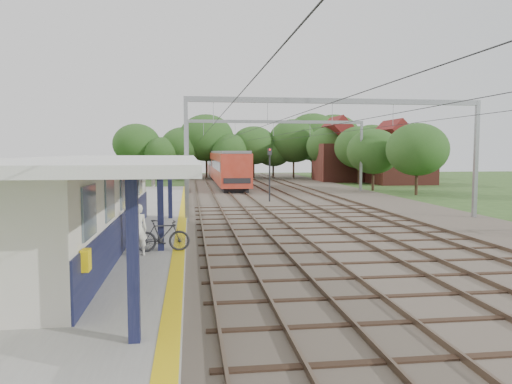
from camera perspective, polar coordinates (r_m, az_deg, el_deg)
ground at (r=14.06m, az=13.06°, el=-12.07°), size 160.00×160.00×0.00m
ballast_bed at (r=43.67m, az=4.11°, el=-0.55°), size 18.00×90.00×0.10m
platform at (r=27.00m, az=-13.23°, el=-3.64°), size 5.00×52.00×0.35m
yellow_stripe at (r=26.85m, az=-8.44°, el=-3.22°), size 0.45×52.00×0.01m
station_building at (r=20.11m, az=-19.21°, el=-1.23°), size 3.41×18.00×3.40m
canopy at (r=18.83m, az=-16.64°, el=3.33°), size 6.40×20.00×3.44m
rail_tracks at (r=43.23m, az=0.87°, el=-0.43°), size 11.80×88.00×0.15m
catenary_system at (r=38.78m, az=4.68°, el=6.87°), size 17.22×88.00×7.00m
tree_band at (r=70.25m, az=-0.48°, el=5.41°), size 31.72×30.88×8.82m
house_near at (r=64.03m, az=16.25°, el=3.57°), size 7.00×6.12×7.89m
house_far at (r=67.86m, az=10.33°, el=3.94°), size 8.00×6.12×8.66m
person at (r=18.08m, az=-13.36°, el=-4.21°), size 0.77×0.61×1.84m
bicycle at (r=18.64m, az=-10.62°, el=-4.92°), size 2.00×0.68×1.18m
train at (r=64.77m, az=-3.74°, el=3.07°), size 3.03×37.66×3.97m
signal_post at (r=38.85m, az=1.57°, el=2.67°), size 0.33×0.29×4.26m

